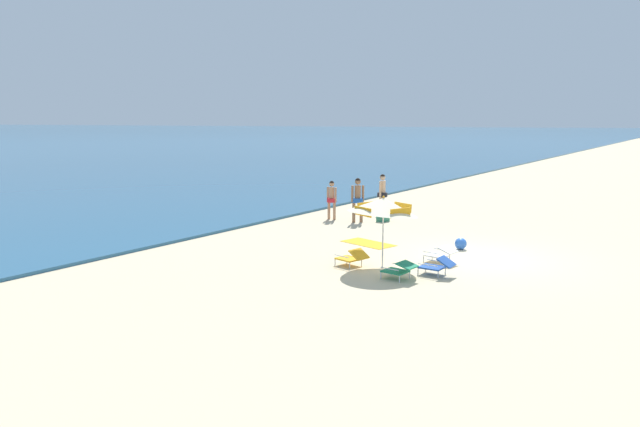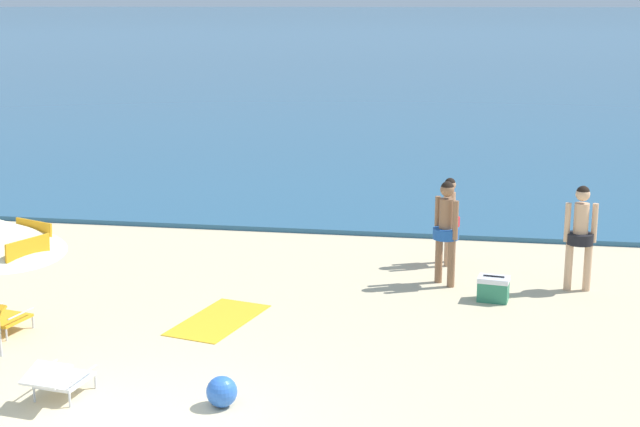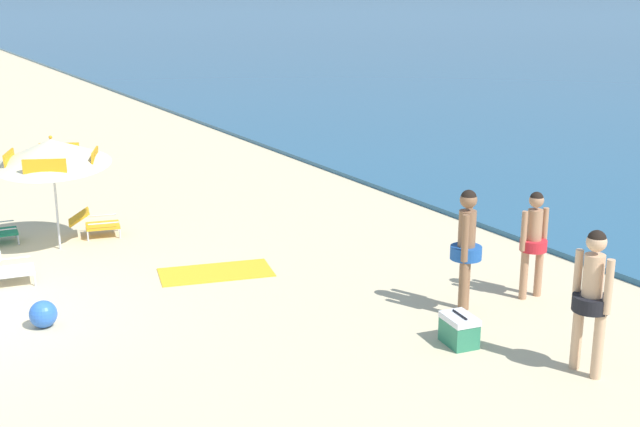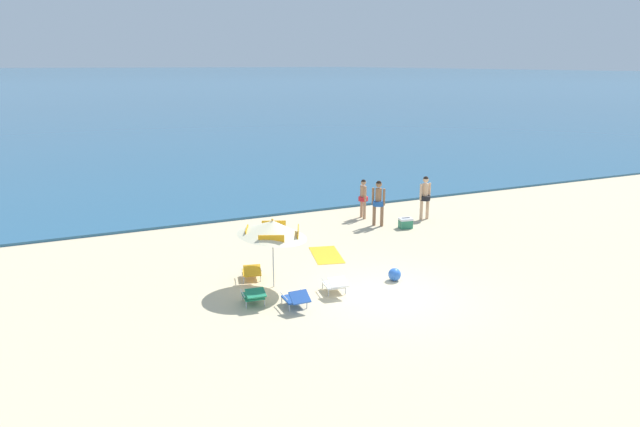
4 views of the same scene
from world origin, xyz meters
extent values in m
cube|color=#285B7F|center=(0.00, 409.16, 0.05)|extent=(800.00, 800.00, 0.10)
cube|color=orange|center=(-2.39, 2.54, 1.64)|extent=(0.66, 0.31, 0.25)
cube|color=orange|center=(-2.01, 1.61, 1.64)|extent=(0.31, 0.66, 0.25)
cube|color=gold|center=(-3.05, 2.76, 0.20)|extent=(0.64, 0.70, 0.04)
cylinder|color=silver|center=(-3.23, 3.09, 0.09)|extent=(0.03, 0.03, 0.18)
cylinder|color=silver|center=(-2.75, 2.99, 0.09)|extent=(0.03, 0.03, 0.18)
cylinder|color=silver|center=(-2.88, 2.43, 0.09)|extent=(0.03, 0.03, 0.18)
cylinder|color=silver|center=(-2.78, 2.70, 0.32)|extent=(0.14, 0.53, 0.02)
cube|color=white|center=(-1.25, 0.86, 0.20)|extent=(0.60, 0.67, 0.04)
cube|color=white|center=(-1.31, 0.50, 0.42)|extent=(0.55, 0.48, 0.17)
cylinder|color=silver|center=(-1.46, 1.18, 0.09)|extent=(0.03, 0.03, 0.18)
cylinder|color=silver|center=(-0.97, 1.11, 0.09)|extent=(0.03, 0.03, 0.18)
cylinder|color=silver|center=(-1.54, 0.61, 0.09)|extent=(0.03, 0.03, 0.18)
cylinder|color=silver|center=(-1.05, 0.55, 0.09)|extent=(0.03, 0.03, 0.18)
cylinder|color=silver|center=(-1.53, 0.90, 0.32)|extent=(0.10, 0.54, 0.02)
cylinder|color=silver|center=(-0.98, 0.82, 0.32)|extent=(0.10, 0.54, 0.02)
cylinder|color=#D8A87F|center=(5.24, 6.17, 0.44)|extent=(0.13, 0.13, 0.87)
cylinder|color=#D8A87F|center=(5.55, 6.19, 0.44)|extent=(0.13, 0.13, 0.87)
cylinder|color=black|center=(5.39, 6.18, 0.89)|extent=(0.44, 0.44, 0.18)
cylinder|color=#D8A87F|center=(5.39, 6.18, 1.18)|extent=(0.24, 0.24, 0.62)
cylinder|color=#D8A87F|center=(5.17, 6.16, 1.17)|extent=(0.09, 0.09, 0.66)
cylinder|color=#D8A87F|center=(5.61, 6.19, 1.17)|extent=(0.09, 0.09, 0.66)
sphere|color=#D8A87F|center=(5.39, 6.18, 1.65)|extent=(0.24, 0.24, 0.24)
sphere|color=black|center=(5.39, 6.18, 1.68)|extent=(0.22, 0.22, 0.22)
cylinder|color=tan|center=(3.22, 7.53, 0.40)|extent=(0.12, 0.12, 0.79)
cylinder|color=tan|center=(3.20, 7.25, 0.40)|extent=(0.12, 0.12, 0.79)
cylinder|color=red|center=(3.21, 7.39, 0.81)|extent=(0.40, 0.40, 0.16)
cylinder|color=tan|center=(3.21, 7.39, 1.07)|extent=(0.22, 0.22, 0.56)
cylinder|color=tan|center=(3.22, 7.59, 1.06)|extent=(0.09, 0.09, 0.59)
cylinder|color=tan|center=(3.20, 7.19, 1.06)|extent=(0.09, 0.09, 0.59)
sphere|color=tan|center=(3.21, 7.39, 1.49)|extent=(0.21, 0.21, 0.21)
sphere|color=black|center=(3.21, 7.39, 1.52)|extent=(0.20, 0.20, 0.20)
cylinder|color=#8C6042|center=(3.08, 6.24, 0.44)|extent=(0.13, 0.13, 0.88)
cylinder|color=#8C6042|center=(3.30, 6.02, 0.44)|extent=(0.13, 0.13, 0.88)
cylinder|color=#1E51A3|center=(3.19, 6.13, 0.90)|extent=(0.44, 0.44, 0.18)
cylinder|color=#8C6042|center=(3.19, 6.13, 1.19)|extent=(0.24, 0.24, 0.62)
cylinder|color=#8C6042|center=(3.04, 6.29, 1.17)|extent=(0.10, 0.10, 0.66)
cylinder|color=#8C6042|center=(3.35, 5.97, 1.17)|extent=(0.10, 0.10, 0.66)
sphere|color=#8C6042|center=(3.19, 6.13, 1.66)|extent=(0.24, 0.24, 0.24)
sphere|color=black|center=(3.19, 6.13, 1.69)|extent=(0.22, 0.22, 0.22)
cube|color=#2D7F5B|center=(4.00, 5.39, 0.16)|extent=(0.53, 0.41, 0.32)
cube|color=white|center=(4.00, 5.39, 0.36)|extent=(0.54, 0.42, 0.08)
cylinder|color=black|center=(4.00, 5.39, 0.42)|extent=(0.34, 0.07, 0.02)
sphere|color=blue|center=(0.73, 0.88, 0.19)|extent=(0.38, 0.38, 0.38)
cube|color=gold|center=(-0.13, 3.76, 0.01)|extent=(1.30, 1.96, 0.01)
camera|label=1|loc=(-16.56, -5.41, 4.03)|focal=32.15mm
camera|label=2|loc=(3.54, -8.77, 4.72)|focal=50.67mm
camera|label=3|loc=(11.62, -1.10, 4.49)|focal=46.41mm
camera|label=4|loc=(-7.69, -12.43, 6.19)|focal=31.84mm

